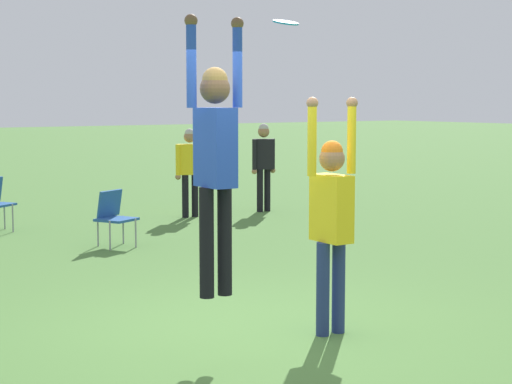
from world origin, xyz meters
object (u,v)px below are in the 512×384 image
at_px(person_jumping, 215,148).
at_px(person_spectator_near, 264,159).
at_px(person_defending, 331,210).
at_px(person_spectator_far, 190,165).
at_px(camping_chair_2, 114,213).
at_px(frisbee, 286,22).

distance_m(person_jumping, person_spectator_near, 9.26).
distance_m(person_defending, person_spectator_far, 8.01).
height_order(person_jumping, person_spectator_far, person_jumping).
distance_m(person_jumping, camping_chair_2, 5.75).
distance_m(person_jumping, frisbee, 1.27).
xyz_separation_m(person_jumping, camping_chair_2, (1.63, 5.37, -1.24)).
relative_size(frisbee, camping_chair_2, 0.28).
height_order(person_jumping, frisbee, frisbee).
bearing_deg(person_jumping, frisbee, -86.01).
bearing_deg(person_defending, person_spectator_far, 160.88).
bearing_deg(person_jumping, person_defending, -90.00).
height_order(person_jumping, person_defending, person_jumping).
height_order(person_jumping, person_spectator_near, person_jumping).
xyz_separation_m(person_spectator_near, person_spectator_far, (-1.55, 0.11, -0.04)).
relative_size(camping_chair_2, person_spectator_far, 0.50).
relative_size(person_defending, frisbee, 9.56).
bearing_deg(person_spectator_near, camping_chair_2, -119.79).
bearing_deg(camping_chair_2, person_jumping, 47.38).
distance_m(person_jumping, person_spectator_far, 8.51).
distance_m(frisbee, person_spectator_far, 8.32).
height_order(person_spectator_near, person_spectator_far, person_spectator_near).
height_order(frisbee, camping_chair_2, frisbee).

